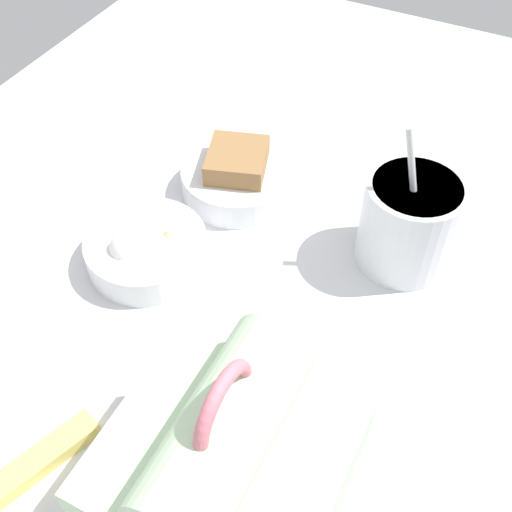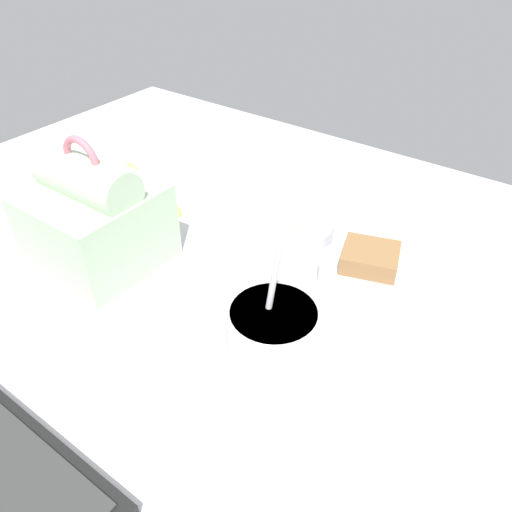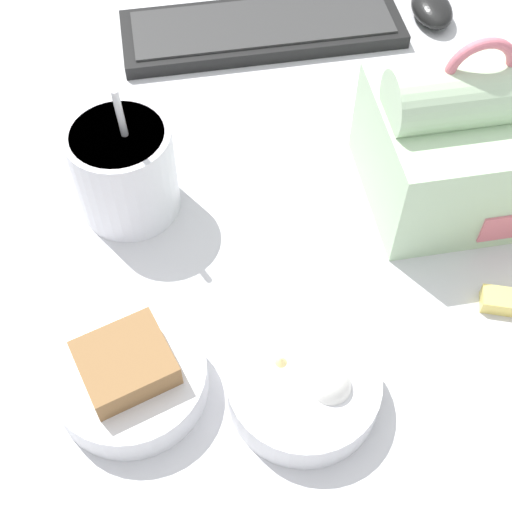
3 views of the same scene
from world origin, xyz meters
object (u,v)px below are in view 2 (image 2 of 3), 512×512
Objects in this scene: lunch_bag at (95,219)px; chopstick_case at (149,190)px; soup_cup at (273,345)px; bento_bowl_sandwich at (368,272)px; bento_bowl_snacks at (291,228)px.

lunch_bag is 21.28cm from chopstick_case.
soup_cup is 21.99cm from bento_bowl_sandwich.
lunch_bag is 29.92cm from bento_bowl_snacks.
soup_cup is 48.16cm from chopstick_case.
lunch_bag reaches higher than bento_bowl_sandwich.
chopstick_case is at bearing -64.08° from lunch_bag.
soup_cup is (-33.75, 3.75, -1.81)cm from lunch_bag.
lunch_bag is at bearing 46.62° from bento_bowl_snacks.
lunch_bag reaches higher than soup_cup.
bento_bowl_snacks is 0.66× the size of chopstick_case.
soup_cup is at bearing 118.30° from bento_bowl_snacks.
lunch_bag is 1.49× the size of bento_bowl_snacks.
lunch_bag reaches higher than bento_bowl_snacks.
soup_cup is at bearing 152.73° from chopstick_case.
chopstick_case is at bearing 6.25° from bento_bowl_snacks.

